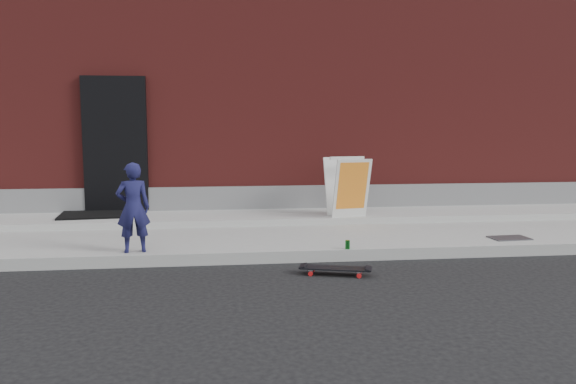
{
  "coord_description": "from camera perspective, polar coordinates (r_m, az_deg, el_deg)",
  "views": [
    {
      "loc": [
        -0.84,
        -6.79,
        1.71
      ],
      "look_at": [
        0.07,
        0.8,
        0.8
      ],
      "focal_mm": 35.0,
      "sensor_mm": 36.0,
      "label": 1
    }
  ],
  "objects": [
    {
      "name": "building",
      "position": [
        13.83,
        -3.4,
        10.05
      ],
      "size": [
        20.0,
        8.1,
        5.0
      ],
      "color": "maroon",
      "rests_on": "ground"
    },
    {
      "name": "pizza_sign",
      "position": [
        9.04,
        6.04,
        0.55
      ],
      "size": [
        0.68,
        0.76,
        0.96
      ],
      "color": "silver",
      "rests_on": "apron"
    },
    {
      "name": "skateboard",
      "position": [
        6.52,
        4.83,
        -7.78
      ],
      "size": [
        0.82,
        0.42,
        0.09
      ],
      "color": "red",
      "rests_on": "ground"
    },
    {
      "name": "child",
      "position": [
        7.14,
        -15.46,
        -1.53
      ],
      "size": [
        0.45,
        0.34,
        1.11
      ],
      "primitive_type": "imported",
      "rotation": [
        0.0,
        0.0,
        3.34
      ],
      "color": "#171742",
      "rests_on": "sidewalk"
    },
    {
      "name": "apron",
      "position": [
        9.35,
        -1.6,
        -2.5
      ],
      "size": [
        20.0,
        1.2,
        0.1
      ],
      "primitive_type": "cube",
      "color": "#999A94",
      "rests_on": "sidewalk"
    },
    {
      "name": "utility_plate",
      "position": [
        8.38,
        21.58,
        -4.37
      ],
      "size": [
        0.54,
        0.37,
        0.02
      ],
      "primitive_type": "cube",
      "rotation": [
        0.0,
        0.0,
        0.06
      ],
      "color": "#4A4A4E",
      "rests_on": "sidewalk"
    },
    {
      "name": "sidewalk",
      "position": [
        8.49,
        -1.04,
        -4.31
      ],
      "size": [
        20.0,
        3.0,
        0.15
      ],
      "primitive_type": "cube",
      "color": "gray",
      "rests_on": "ground"
    },
    {
      "name": "ground",
      "position": [
        7.05,
        0.2,
        -7.25
      ],
      "size": [
        80.0,
        80.0,
        0.0
      ],
      "primitive_type": "plane",
      "color": "black",
      "rests_on": "ground"
    },
    {
      "name": "soda_can",
      "position": [
        7.18,
        6.07,
        -5.35
      ],
      "size": [
        0.06,
        0.06,
        0.11
      ],
      "primitive_type": "cylinder",
      "rotation": [
        0.0,
        0.0,
        -0.07
      ],
      "color": "#187824",
      "rests_on": "sidewalk"
    },
    {
      "name": "doormat",
      "position": [
        9.69,
        -19.05,
        -2.16
      ],
      "size": [
        1.15,
        0.97,
        0.03
      ],
      "primitive_type": "cube",
      "rotation": [
        0.0,
        0.0,
        0.1
      ],
      "color": "black",
      "rests_on": "apron"
    }
  ]
}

